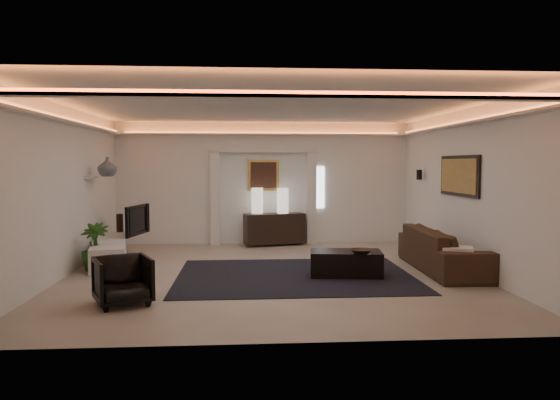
{
  "coord_description": "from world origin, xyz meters",
  "views": [
    {
      "loc": [
        -0.45,
        -8.85,
        1.91
      ],
      "look_at": [
        0.2,
        0.6,
        1.25
      ],
      "focal_mm": 32.98,
      "sensor_mm": 36.0,
      "label": 1
    }
  ],
  "objects": [
    {
      "name": "painting_canvas",
      "position": [
        0.0,
        3.44,
        1.65
      ],
      "size": [
        0.62,
        0.02,
        0.62
      ],
      "primitive_type": "cube",
      "color": "#4C2D1E",
      "rests_on": "wall_back"
    },
    {
      "name": "wall_right",
      "position": [
        3.5,
        0.0,
        1.45
      ],
      "size": [
        0.0,
        7.0,
        7.0
      ],
      "primitive_type": "plane",
      "rotation": [
        1.57,
        0.0,
        -1.57
      ],
      "color": "white",
      "rests_on": "ground"
    },
    {
      "name": "ceiling",
      "position": [
        0.0,
        0.0,
        2.9
      ],
      "size": [
        7.0,
        7.0,
        0.0
      ],
      "primitive_type": "plane",
      "rotation": [
        3.14,
        0.0,
        0.0
      ],
      "color": "white",
      "rests_on": "ground"
    },
    {
      "name": "wall_back",
      "position": [
        0.0,
        3.5,
        1.45
      ],
      "size": [
        7.0,
        0.0,
        7.0
      ],
      "primitive_type": "plane",
      "rotation": [
        1.57,
        0.0,
        0.0
      ],
      "color": "white",
      "rests_on": "ground"
    },
    {
      "name": "floor",
      "position": [
        0.0,
        0.0,
        0.0
      ],
      "size": [
        7.0,
        7.0,
        0.0
      ],
      "primitive_type": "plane",
      "color": "#A79D8C",
      "rests_on": "ground"
    },
    {
      "name": "throw_pillow",
      "position": [
        2.93,
        1.04,
        0.55
      ],
      "size": [
        0.23,
        0.36,
        0.35
      ],
      "primitive_type": "cube",
      "rotation": [
        0.0,
        0.0,
        0.38
      ],
      "color": "#9E856C",
      "rests_on": "sofa"
    },
    {
      "name": "wall_niche",
      "position": [
        -3.44,
        1.4,
        1.65
      ],
      "size": [
        0.1,
        0.55,
        0.04
      ],
      "primitive_type": "cube",
      "color": "silver",
      "rests_on": "wall_left"
    },
    {
      "name": "pilaster_left",
      "position": [
        -1.15,
        3.4,
        1.1
      ],
      "size": [
        0.22,
        0.2,
        2.2
      ],
      "primitive_type": "cube",
      "color": "silver",
      "rests_on": "ground"
    },
    {
      "name": "painting_frame",
      "position": [
        0.0,
        3.47,
        1.65
      ],
      "size": [
        0.74,
        0.04,
        0.74
      ],
      "primitive_type": "cube",
      "color": "tan",
      "rests_on": "wall_back"
    },
    {
      "name": "pilaster_right",
      "position": [
        1.15,
        3.4,
        1.1
      ],
      "size": [
        0.22,
        0.2,
        2.2
      ],
      "primitive_type": "cube",
      "color": "silver",
      "rests_on": "ground"
    },
    {
      "name": "lamp_right",
      "position": [
        0.45,
        3.22,
        1.09
      ],
      "size": [
        0.33,
        0.33,
        0.59
      ],
      "primitive_type": "cylinder",
      "rotation": [
        0.0,
        0.0,
        -0.31
      ],
      "color": "white",
      "rests_on": "console"
    },
    {
      "name": "cove_soffit",
      "position": [
        0.0,
        0.0,
        2.62
      ],
      "size": [
        7.0,
        7.0,
        0.04
      ],
      "primitive_type": "cube",
      "color": "silver",
      "rests_on": "ceiling"
    },
    {
      "name": "alcove_header",
      "position": [
        0.0,
        3.4,
        2.25
      ],
      "size": [
        2.52,
        0.2,
        0.12
      ],
      "primitive_type": "cube",
      "color": "silver",
      "rests_on": "wall_back"
    },
    {
      "name": "armchair",
      "position": [
        -2.11,
        -1.84,
        0.33
      ],
      "size": [
        0.95,
        0.96,
        0.66
      ],
      "primitive_type": "imported",
      "rotation": [
        0.0,
        0.0,
        0.43
      ],
      "color": "black",
      "rests_on": "ground"
    },
    {
      "name": "magazine",
      "position": [
        1.5,
        -0.58,
        0.42
      ],
      "size": [
        0.23,
        0.18,
        0.03
      ],
      "primitive_type": "cube",
      "rotation": [
        0.0,
        0.0,
        0.12
      ],
      "color": "white",
      "rests_on": "coffee_table"
    },
    {
      "name": "lamp_left",
      "position": [
        -0.16,
        3.25,
        1.09
      ],
      "size": [
        0.31,
        0.31,
        0.6
      ],
      "primitive_type": "cylinder",
      "rotation": [
        0.0,
        0.0,
        0.17
      ],
      "color": "#EEE1CB",
      "rests_on": "console"
    },
    {
      "name": "throw_blanket",
      "position": [
        2.99,
        -0.82,
        0.55
      ],
      "size": [
        0.57,
        0.53,
        0.05
      ],
      "primitive_type": "cube",
      "rotation": [
        0.0,
        0.0,
        -0.37
      ],
      "color": "silver",
      "rests_on": "sofa"
    },
    {
      "name": "wall_front",
      "position": [
        0.0,
        -3.5,
        1.45
      ],
      "size": [
        7.0,
        0.0,
        7.0
      ],
      "primitive_type": "plane",
      "rotation": [
        -1.57,
        0.0,
        0.0
      ],
      "color": "white",
      "rests_on": "ground"
    },
    {
      "name": "ginger_jar",
      "position": [
        -3.15,
        1.48,
        1.86
      ],
      "size": [
        0.37,
        0.37,
        0.38
      ],
      "primitive_type": "imported",
      "rotation": [
        0.0,
        0.0,
        -0.01
      ],
      "color": "#3F515B",
      "rests_on": "wall_niche"
    },
    {
      "name": "console",
      "position": [
        0.24,
        3.16,
        0.4
      ],
      "size": [
        1.47,
        0.75,
        0.71
      ],
      "primitive_type": "cube",
      "rotation": [
        0.0,
        0.0,
        0.23
      ],
      "color": "black",
      "rests_on": "ground"
    },
    {
      "name": "wall_sconce",
      "position": [
        3.38,
        2.2,
        1.68
      ],
      "size": [
        0.12,
        0.12,
        0.22
      ],
      "primitive_type": "cylinder",
      "color": "black",
      "rests_on": "wall_right"
    },
    {
      "name": "figurine",
      "position": [
        -3.15,
        2.39,
        0.64
      ],
      "size": [
        0.16,
        0.16,
        0.39
      ],
      "primitive_type": "cylinder",
      "rotation": [
        0.0,
        0.0,
        -0.09
      ],
      "color": "black",
      "rests_on": "media_ledge"
    },
    {
      "name": "coffee_table",
      "position": [
        1.27,
        -0.25,
        0.2
      ],
      "size": [
        1.27,
        0.79,
        0.45
      ],
      "primitive_type": "cube",
      "rotation": [
        0.0,
        0.0,
        -0.12
      ],
      "color": "black",
      "rests_on": "ground"
    },
    {
      "name": "plant",
      "position": [
        -3.15,
        0.51,
        0.43
      ],
      "size": [
        0.5,
        0.5,
        0.85
      ],
      "primitive_type": "imported",
      "rotation": [
        0.0,
        0.0,
        -0.05
      ],
      "color": "#1E4613",
      "rests_on": "ground"
    },
    {
      "name": "media_ledge",
      "position": [
        -3.06,
        1.19,
        0.23
      ],
      "size": [
        1.08,
        2.47,
        0.45
      ],
      "primitive_type": "cube",
      "rotation": [
        0.0,
        0.0,
        0.21
      ],
      "color": "silver",
      "rests_on": "ground"
    },
    {
      "name": "sofa",
      "position": [
        3.15,
        0.07,
        0.38
      ],
      "size": [
        2.59,
        1.06,
        0.75
      ],
      "primitive_type": "imported",
      "rotation": [
        0.0,
        0.0,
        1.55
      ],
      "color": "#4F3116",
      "rests_on": "ground"
    },
    {
      "name": "bowl",
      "position": [
        1.46,
        -0.58,
        0.45
      ],
      "size": [
        0.35,
        0.35,
        0.08
      ],
      "primitive_type": "imported",
      "rotation": [
        0.0,
        0.0,
        -0.01
      ],
      "color": "black",
      "rests_on": "coffee_table"
    },
    {
      "name": "wall_left",
      "position": [
        -3.5,
        0.0,
        1.45
      ],
      "size": [
        0.0,
        7.0,
        7.0
      ],
      "primitive_type": "plane",
      "rotation": [
        1.57,
        0.0,
        1.57
      ],
      "color": "white",
      "rests_on": "ground"
    },
    {
      "name": "tv",
      "position": [
        -2.76,
        1.88,
        0.76
      ],
      "size": [
        1.08,
        0.37,
        0.62
      ],
      "primitive_type": "imported",
      "rotation": [
        0.0,
        0.0,
        1.35
      ],
      "color": "black",
      "rests_on": "media_ledge"
    },
    {
      "name": "area_rug",
      "position": [
        0.4,
        -0.2,
        0.01
      ],
      "size": [
        4.0,
        3.0,
        0.01
      ],
      "primitive_type": "cube",
      "color": "black",
      "rests_on": "ground"
    },
    {
      "name": "daylight_slit",
      "position": [
        1.35,
        3.48,
        1.35
      ],
      "size": [
        0.25,
        0.03,
        1.0
      ],
      "primitive_type": "cube",
      "color": "white",
      "rests_on": "wall_back"
    },
    {
      "name": "art_panel_frame",
      "position": [
        3.47,
        0.3,
        1.7
      ],
      "size": [
        0.04,
        1.64,
        0.74
      ],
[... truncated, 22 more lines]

